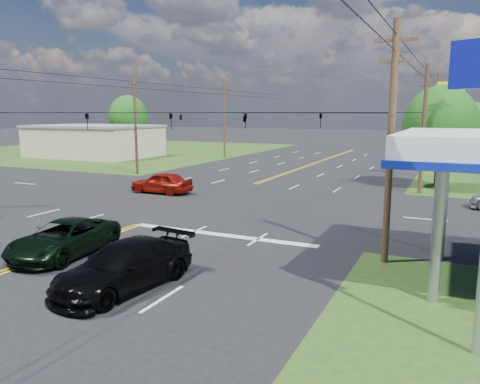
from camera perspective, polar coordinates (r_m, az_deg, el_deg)
The scene contains 18 objects.
ground at distance 32.52m, azimuth -3.73°, elevation -1.00°, with size 280.00×280.00×0.00m, color black.
grass_nw at distance 78.59m, azimuth -15.05°, elevation 4.97°, with size 46.00×48.00×0.03m, color #204315.
stop_bar at distance 23.34m, azimuth -2.38°, elevation -5.27°, with size 10.00×0.50×0.02m, color silver.
retail_nw at distance 67.65m, azimuth -17.30°, elevation 5.85°, with size 16.00×11.00×4.00m, color #C1AB91.
pole_se at distance 19.19m, azimuth 17.90°, elevation 5.93°, with size 1.60×0.28×9.50m.
pole_nw at distance 46.66m, azimuth -12.63°, elevation 8.11°, with size 1.60×0.28×9.50m.
pole_ne at distance 37.10m, azimuth 21.47°, elevation 7.32°, with size 1.60×0.28×9.50m.
pole_left_far at distance 62.80m, azimuth -1.91°, elevation 8.91°, with size 1.60×0.28×10.00m.
pole_right_far at distance 56.07m, azimuth 22.78°, elevation 8.08°, with size 1.60×0.28×10.00m.
span_wire_signals at distance 31.96m, azimuth -3.85°, elevation 9.63°, with size 26.00×18.00×1.13m.
power_lines at distance 30.33m, azimuth -5.79°, elevation 14.52°, with size 26.04×100.00×0.64m.
tree_right_a at distance 40.05m, azimuth 23.19°, elevation 7.27°, with size 5.70×5.70×8.18m.
tree_right_b at distance 52.05m, azimuth 26.39°, elevation 6.71°, with size 4.94×4.94×7.09m.
tree_far_l at distance 76.47m, azimuth -13.47°, elevation 8.81°, with size 6.08×6.08×8.72m.
pickup_dkgreen at distance 21.28m, azimuth -20.65°, elevation -5.30°, with size 2.48×5.37×1.49m, color black.
suv_black at distance 16.77m, azimuth -13.89°, elevation -8.75°, with size 2.24×5.51×1.60m, color black.
sedan_red at distance 35.65m, azimuth -9.56°, elevation 1.15°, with size 1.90×4.73×1.61m, color maroon.
polesign_ne at distance 46.03m, azimuth 24.17°, elevation 9.89°, with size 2.29×1.16×8.67m.
Camera 1 is at (15.39, -16.01, 6.02)m, focal length 35.00 mm.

